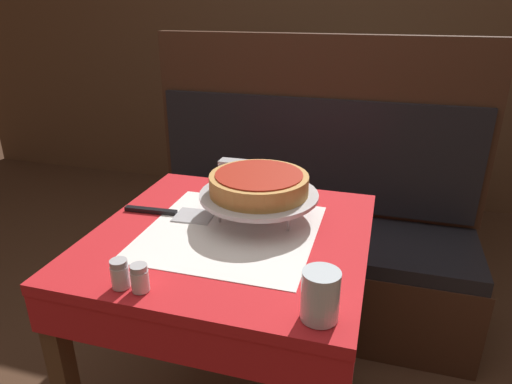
# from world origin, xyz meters

# --- Properties ---
(dining_table_front) EXTENTS (0.75, 0.75, 0.77)m
(dining_table_front) POSITION_xyz_m (0.00, 0.00, 0.67)
(dining_table_front) COLOR red
(dining_table_front) RESTS_ON ground_plane
(dining_table_rear) EXTENTS (0.70, 0.70, 0.77)m
(dining_table_rear) POSITION_xyz_m (0.28, 1.70, 0.64)
(dining_table_rear) COLOR #1E6B33
(dining_table_rear) RESTS_ON ground_plane
(booth_bench) EXTENTS (1.48, 0.50, 1.24)m
(booth_bench) POSITION_xyz_m (0.09, 0.76, 0.35)
(booth_bench) COLOR #3D2316
(booth_bench) RESTS_ON ground_plane
(back_wall_panel) EXTENTS (6.00, 0.04, 2.40)m
(back_wall_panel) POSITION_xyz_m (0.00, 2.18, 1.20)
(back_wall_panel) COLOR brown
(back_wall_panel) RESTS_ON ground_plane
(pizza_pan_stand) EXTENTS (0.35, 0.35, 0.08)m
(pizza_pan_stand) POSITION_xyz_m (0.05, 0.10, 0.84)
(pizza_pan_stand) COLOR #ADADB2
(pizza_pan_stand) RESTS_ON dining_table_front
(deep_dish_pizza) EXTENTS (0.29, 0.29, 0.06)m
(deep_dish_pizza) POSITION_xyz_m (0.05, 0.10, 0.88)
(deep_dish_pizza) COLOR #C68E47
(deep_dish_pizza) RESTS_ON pizza_pan_stand
(pizza_server) EXTENTS (0.28, 0.10, 0.01)m
(pizza_server) POSITION_xyz_m (-0.20, 0.05, 0.77)
(pizza_server) COLOR #BCBCC1
(pizza_server) RESTS_ON dining_table_front
(water_glass_near) EXTENTS (0.08, 0.08, 0.11)m
(water_glass_near) POSITION_xyz_m (0.29, -0.30, 0.82)
(water_glass_near) COLOR silver
(water_glass_near) RESTS_ON dining_table_front
(salt_shaker) EXTENTS (0.04, 0.04, 0.07)m
(salt_shaker) POSITION_xyz_m (-0.15, -0.32, 0.80)
(salt_shaker) COLOR silver
(salt_shaker) RESTS_ON dining_table_front
(pepper_shaker) EXTENTS (0.04, 0.04, 0.06)m
(pepper_shaker) POSITION_xyz_m (-0.10, -0.32, 0.80)
(pepper_shaker) COLOR silver
(pepper_shaker) RESTS_ON dining_table_front
(napkin_holder) EXTENTS (0.10, 0.05, 0.09)m
(napkin_holder) POSITION_xyz_m (-0.10, 0.33, 0.81)
(napkin_holder) COLOR #B2B2B7
(napkin_holder) RESTS_ON dining_table_front
(condiment_caddy) EXTENTS (0.15, 0.15, 0.16)m
(condiment_caddy) POSITION_xyz_m (0.32, 1.79, 0.81)
(condiment_caddy) COLOR black
(condiment_caddy) RESTS_ON dining_table_rear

